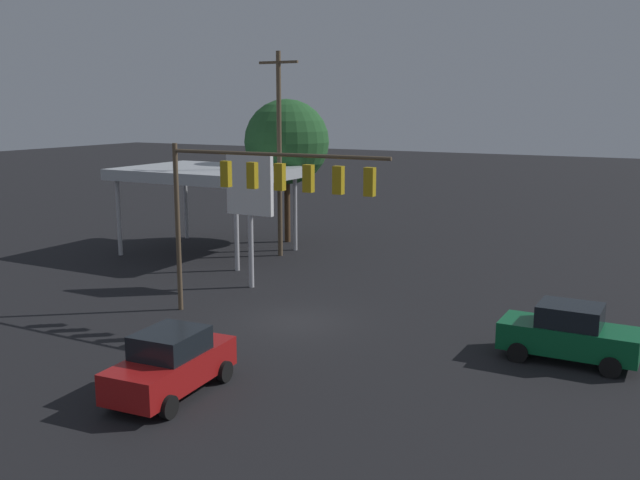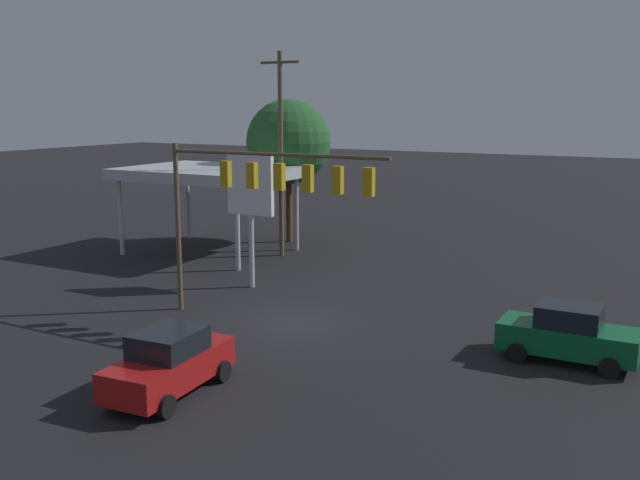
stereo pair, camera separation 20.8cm
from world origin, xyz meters
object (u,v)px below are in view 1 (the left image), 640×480
price_sign (250,191)px  sedan_waiting (569,333)px  utility_pole (279,151)px  traffic_signal_assembly (264,186)px  street_tree (287,142)px  sedan_far (171,363)px

price_sign → sedan_waiting: bearing=167.9°
utility_pole → traffic_signal_assembly: bearing=118.9°
price_sign → sedan_waiting: price_sign is taller
utility_pole → price_sign: utility_pole is taller
traffic_signal_assembly → sedan_waiting: bearing=-173.3°
price_sign → street_tree: 11.41m
traffic_signal_assembly → utility_pole: 12.75m
sedan_waiting → utility_pole: bearing=-29.8°
price_sign → sedan_far: (-4.90, 11.55, -3.57)m
sedan_far → utility_pole: bearing=-162.0°
utility_pole → sedan_waiting: bearing=150.2°
utility_pole → sedan_waiting: 20.43m
traffic_signal_assembly → utility_pole: (6.15, -11.16, 0.54)m
utility_pole → sedan_waiting: utility_pole is taller
traffic_signal_assembly → sedan_waiting: traffic_signal_assembly is taller
sedan_waiting → street_tree: bearing=-35.6°
utility_pole → street_tree: bearing=-64.7°
utility_pole → sedan_far: (-7.42, 18.25, -4.95)m
sedan_far → sedan_waiting: same height
utility_pole → sedan_waiting: size_ratio=2.55×
traffic_signal_assembly → sedan_far: (-1.27, 7.10, -4.42)m
sedan_waiting → price_sign: bearing=-12.1°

